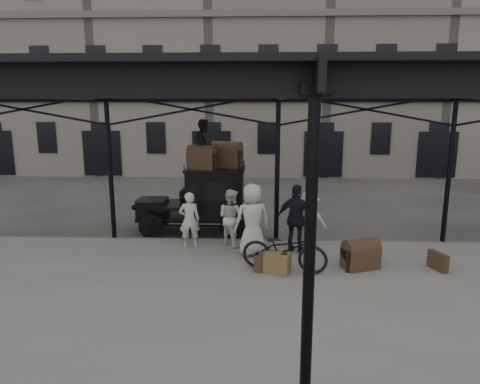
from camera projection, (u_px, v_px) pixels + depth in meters
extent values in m
plane|color=#383533|center=(279.00, 269.00, 11.12)|extent=(120.00, 120.00, 0.00)
cube|color=slate|center=(284.00, 300.00, 9.15)|extent=(28.00, 8.00, 0.15)
cylinder|color=black|center=(277.00, 175.00, 12.65)|extent=(0.14, 0.14, 4.30)
cylinder|color=black|center=(309.00, 282.00, 5.01)|extent=(0.14, 0.14, 4.30)
cube|color=black|center=(279.00, 94.00, 12.18)|extent=(22.00, 0.10, 0.45)
cube|color=black|center=(316.00, 77.00, 4.54)|extent=(22.00, 0.10, 0.45)
cube|color=black|center=(288.00, 81.00, 8.52)|extent=(22.50, 9.00, 0.08)
cube|color=silver|center=(288.00, 77.00, 8.51)|extent=(18.00, 7.00, 0.04)
cube|color=slate|center=(267.00, 60.00, 27.33)|extent=(64.00, 8.00, 14.00)
cylinder|color=black|center=(151.00, 226.00, 13.53)|extent=(0.80, 0.10, 0.80)
cylinder|color=black|center=(161.00, 215.00, 14.94)|extent=(0.80, 0.10, 0.80)
cylinder|color=black|center=(233.00, 227.00, 13.43)|extent=(0.80, 0.10, 0.80)
cylinder|color=black|center=(235.00, 216.00, 14.84)|extent=(0.80, 0.10, 0.80)
cube|color=black|center=(194.00, 216.00, 14.16)|extent=(3.60, 1.25, 0.12)
cube|color=black|center=(153.00, 207.00, 14.15)|extent=(0.90, 1.00, 0.55)
cube|color=black|center=(139.00, 207.00, 14.17)|extent=(0.06, 0.70, 0.55)
cube|color=black|center=(177.00, 205.00, 14.10)|extent=(0.70, 1.30, 0.10)
cube|color=black|center=(216.00, 193.00, 13.97)|extent=(1.80, 1.45, 1.55)
cube|color=black|center=(214.00, 191.00, 13.22)|extent=(1.40, 0.02, 0.60)
cube|color=black|center=(216.00, 169.00, 13.81)|extent=(1.90, 1.55, 0.06)
imported|color=beige|center=(189.00, 220.00, 12.19)|extent=(0.65, 0.48, 1.62)
imported|color=beige|center=(231.00, 217.00, 12.36)|extent=(1.03, 1.00, 1.67)
imported|color=beige|center=(252.00, 220.00, 11.52)|extent=(1.11, 0.89, 1.98)
imported|color=black|center=(297.00, 219.00, 11.75)|extent=(1.21, 0.83, 1.91)
imported|color=beige|center=(308.00, 220.00, 12.09)|extent=(1.13, 0.72, 1.66)
imported|color=black|center=(284.00, 249.00, 10.48)|extent=(2.23, 1.22, 1.11)
imported|color=black|center=(204.00, 144.00, 13.56)|extent=(0.77, 0.89, 1.57)
cube|color=olive|center=(277.00, 263.00, 10.43)|extent=(0.71, 0.61, 0.50)
cube|color=#41301E|center=(438.00, 261.00, 10.61)|extent=(0.34, 0.62, 0.45)
cube|color=#41301E|center=(266.00, 265.00, 10.43)|extent=(0.62, 0.25, 0.40)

